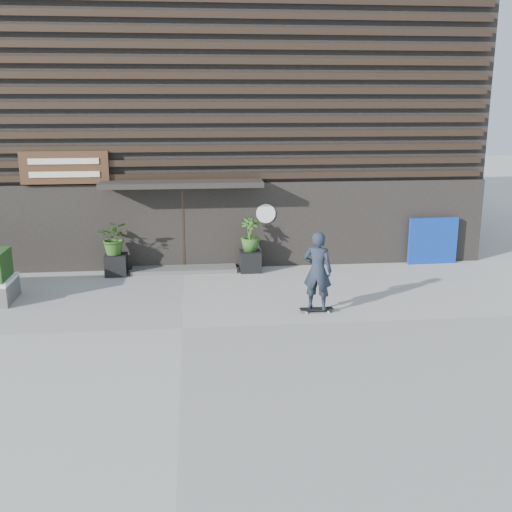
{
  "coord_description": "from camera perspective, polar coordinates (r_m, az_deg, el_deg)",
  "views": [
    {
      "loc": [
        0.3,
        -12.58,
        4.81
      ],
      "look_at": [
        1.8,
        1.87,
        1.1
      ],
      "focal_mm": 43.0,
      "sensor_mm": 36.0,
      "label": 1
    }
  ],
  "objects": [
    {
      "name": "blue_tarp",
      "position": [
        19.14,
        16.13,
        1.37
      ],
      "size": [
        1.5,
        0.18,
        1.41
      ],
      "primitive_type": "cube",
      "rotation": [
        0.0,
        0.0,
        0.04
      ],
      "color": "#0B2C95",
      "rests_on": "ground"
    },
    {
      "name": "planter_pot_left",
      "position": [
        17.71,
        -12.87,
        -0.79
      ],
      "size": [
        0.6,
        0.6,
        0.6
      ],
      "primitive_type": "cube",
      "color": "black",
      "rests_on": "ground"
    },
    {
      "name": "bamboo_right",
      "position": [
        17.46,
        -0.54,
        1.99
      ],
      "size": [
        0.54,
        0.54,
        0.96
      ],
      "primitive_type": "imported",
      "color": "#2D591E",
      "rests_on": "planter_pot_right"
    },
    {
      "name": "bamboo_left",
      "position": [
        17.53,
        -13.01,
        1.67
      ],
      "size": [
        0.86,
        0.75,
        0.96
      ],
      "primitive_type": "imported",
      "color": "#2D591E",
      "rests_on": "planter_pot_left"
    },
    {
      "name": "planter_pot_right",
      "position": [
        17.64,
        -0.54,
        -0.48
      ],
      "size": [
        0.6,
        0.6,
        0.6
      ],
      "primitive_type": "cube",
      "color": "black",
      "rests_on": "ground"
    },
    {
      "name": "skateboarder",
      "position": [
        14.12,
        5.75,
        -1.38
      ],
      "size": [
        0.79,
        0.67,
        1.92
      ],
      "color": "black",
      "rests_on": "ground"
    },
    {
      "name": "building",
      "position": [
        22.56,
        -6.85,
        12.15
      ],
      "size": [
        18.0,
        11.0,
        8.0
      ],
      "color": "black",
      "rests_on": "ground"
    },
    {
      "name": "entrance_step",
      "position": [
        17.83,
        -6.69,
        -1.22
      ],
      "size": [
        3.0,
        0.8,
        0.12
      ],
      "primitive_type": "cube",
      "color": "#4F4F4D",
      "rests_on": "ground"
    },
    {
      "name": "ground",
      "position": [
        13.48,
        -6.87,
        -6.7
      ],
      "size": [
        80.0,
        80.0,
        0.0
      ],
      "primitive_type": "plane",
      "color": "#A09D97",
      "rests_on": "ground"
    }
  ]
}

